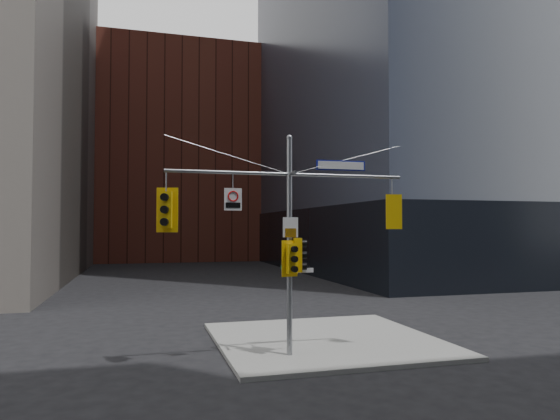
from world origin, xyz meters
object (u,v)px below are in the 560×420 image
traffic_light_pole_front (292,259)px  street_sign_blade (341,165)px  traffic_light_east_arm (392,212)px  traffic_light_west_arm (166,210)px  regulatory_sign_arm (233,199)px  signal_assembly (289,223)px  traffic_light_pole_side (299,255)px

traffic_light_pole_front → street_sign_blade: (1.81, 0.27, 3.09)m
traffic_light_east_arm → street_sign_blade: (-1.90, 0.00, 1.55)m
traffic_light_west_arm → street_sign_blade: (5.74, -0.01, 1.55)m
street_sign_blade → regulatory_sign_arm: size_ratio=2.44×
traffic_light_west_arm → regulatory_sign_arm: (2.06, -0.03, 0.37)m
signal_assembly → traffic_light_pole_side: signal_assembly is taller
traffic_light_pole_front → street_sign_blade: 3.59m
signal_assembly → traffic_light_pole_side: (0.33, -0.00, -1.06)m
traffic_light_east_arm → traffic_light_pole_front: bearing=11.4°
traffic_light_east_arm → street_sign_blade: bearing=7.3°
traffic_light_east_arm → traffic_light_pole_side: 3.68m
traffic_light_pole_side → street_sign_blade: street_sign_blade is taller
signal_assembly → traffic_light_east_arm: size_ratio=6.69×
traffic_light_west_arm → traffic_light_east_arm: traffic_light_west_arm is taller
traffic_light_pole_side → regulatory_sign_arm: regulatory_sign_arm is taller
signal_assembly → regulatory_sign_arm: signal_assembly is taller
traffic_light_pole_side → traffic_light_pole_front: 0.43m
traffic_light_pole_side → signal_assembly: bearing=99.7°
traffic_light_west_arm → traffic_light_pole_front: (3.93, -0.28, -1.54)m
traffic_light_pole_side → street_sign_blade: 3.34m
traffic_light_pole_front → street_sign_blade: size_ratio=0.68×
traffic_light_pole_side → traffic_light_pole_front: size_ratio=0.95×
traffic_light_pole_side → street_sign_blade: (1.49, 0.00, 2.99)m
traffic_light_east_arm → traffic_light_pole_side: traffic_light_east_arm is taller
signal_assembly → traffic_light_west_arm: 3.95m
traffic_light_west_arm → signal_assembly: bearing=14.8°
traffic_light_west_arm → traffic_light_east_arm: size_ratio=1.16×
signal_assembly → traffic_light_west_arm: (-3.93, 0.01, 0.38)m
traffic_light_pole_front → traffic_light_west_arm: bearing=165.1°
signal_assembly → traffic_light_pole_front: bearing=-90.2°
signal_assembly → traffic_light_east_arm: bearing=0.0°
signal_assembly → street_sign_blade: signal_assembly is taller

